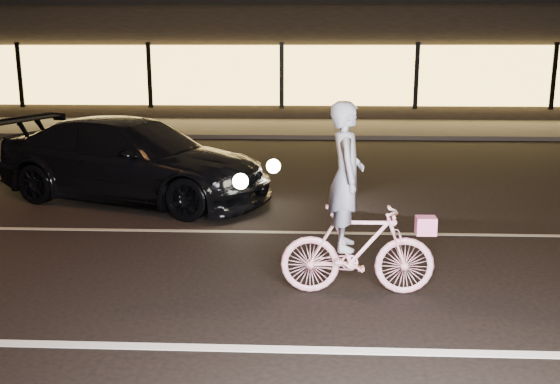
{
  "coord_description": "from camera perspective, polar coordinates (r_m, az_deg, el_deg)",
  "views": [
    {
      "loc": [
        0.92,
        -6.47,
        2.59
      ],
      "look_at": [
        0.59,
        0.6,
        0.92
      ],
      "focal_mm": 40.0,
      "sensor_mm": 36.0,
      "label": 1
    }
  ],
  "objects": [
    {
      "name": "ground",
      "position": [
        7.03,
        -5.12,
        -8.4
      ],
      "size": [
        90.0,
        90.0,
        0.0
      ],
      "primitive_type": "plane",
      "color": "black",
      "rests_on": "ground"
    },
    {
      "name": "lane_stripe_near",
      "position": [
        5.68,
        -7.19,
        -13.92
      ],
      "size": [
        60.0,
        0.12,
        0.01
      ],
      "primitive_type": "cube",
      "color": "silver",
      "rests_on": "ground"
    },
    {
      "name": "lane_stripe_far",
      "position": [
        8.9,
        -3.42,
        -3.64
      ],
      "size": [
        60.0,
        0.1,
        0.01
      ],
      "primitive_type": "cube",
      "color": "gray",
      "rests_on": "ground"
    },
    {
      "name": "sidewalk",
      "position": [
        19.66,
        -0.08,
        5.86
      ],
      "size": [
        30.0,
        4.0,
        0.12
      ],
      "primitive_type": "cube",
      "color": "#383533",
      "rests_on": "ground"
    },
    {
      "name": "storefront",
      "position": [
        25.46,
        0.57,
        12.26
      ],
      "size": [
        25.4,
        8.42,
        4.2
      ],
      "color": "black",
      "rests_on": "ground"
    },
    {
      "name": "cyclist",
      "position": [
        6.57,
        6.84,
        -3.28
      ],
      "size": [
        1.63,
        0.56,
        2.05
      ],
      "rotation": [
        0.0,
        0.0,
        1.57
      ],
      "color": "#F14579",
      "rests_on": "ground"
    },
    {
      "name": "sedan",
      "position": [
        10.86,
        -13.21,
        2.87
      ],
      "size": [
        5.17,
        3.41,
        1.39
      ],
      "rotation": [
        0.0,
        0.0,
        1.24
      ],
      "color": "black",
      "rests_on": "ground"
    }
  ]
}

